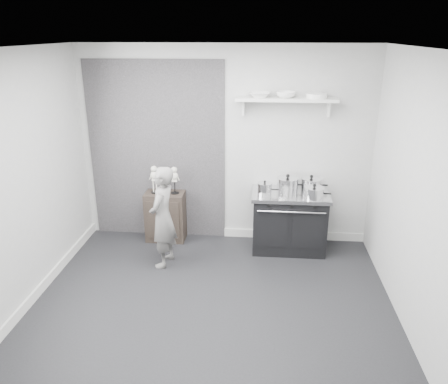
# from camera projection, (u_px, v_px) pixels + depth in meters

# --- Properties ---
(ground) EXTENTS (4.00, 4.00, 0.00)m
(ground) POSITION_uv_depth(u_px,v_px,m) (210.00, 307.00, 4.77)
(ground) COLOR black
(ground) RESTS_ON ground
(room_shell) EXTENTS (4.02, 3.62, 2.71)m
(room_shell) POSITION_uv_depth(u_px,v_px,m) (202.00, 159.00, 4.35)
(room_shell) COLOR #BCBCB9
(room_shell) RESTS_ON ground
(wall_shelf) EXTENTS (1.30, 0.26, 0.24)m
(wall_shelf) POSITION_uv_depth(u_px,v_px,m) (286.00, 100.00, 5.57)
(wall_shelf) COLOR silver
(wall_shelf) RESTS_ON room_shell
(stove) EXTENTS (1.02, 0.64, 0.82)m
(stove) POSITION_uv_depth(u_px,v_px,m) (289.00, 221.00, 5.93)
(stove) COLOR black
(stove) RESTS_ON ground
(side_cabinet) EXTENTS (0.55, 0.32, 0.71)m
(side_cabinet) POSITION_uv_depth(u_px,v_px,m) (166.00, 216.00, 6.22)
(side_cabinet) COLOR black
(side_cabinet) RESTS_ON ground
(child) EXTENTS (0.39, 0.53, 1.31)m
(child) POSITION_uv_depth(u_px,v_px,m) (163.00, 217.00, 5.44)
(child) COLOR slate
(child) RESTS_ON ground
(pot_front_left) EXTENTS (0.28, 0.19, 0.20)m
(pot_front_left) POSITION_uv_depth(u_px,v_px,m) (265.00, 189.00, 5.71)
(pot_front_left) COLOR silver
(pot_front_left) RESTS_ON stove
(pot_back_left) EXTENTS (0.38, 0.29, 0.22)m
(pot_back_left) POSITION_uv_depth(u_px,v_px,m) (288.00, 184.00, 5.87)
(pot_back_left) COLOR silver
(pot_back_left) RESTS_ON stove
(pot_back_right) EXTENTS (0.36, 0.27, 0.22)m
(pot_back_right) POSITION_uv_depth(u_px,v_px,m) (311.00, 184.00, 5.86)
(pot_back_right) COLOR silver
(pot_back_right) RESTS_ON stove
(pot_front_right) EXTENTS (0.34, 0.26, 0.19)m
(pot_front_right) POSITION_uv_depth(u_px,v_px,m) (314.00, 193.00, 5.58)
(pot_front_right) COLOR silver
(pot_front_right) RESTS_ON stove
(skeleton_full) EXTENTS (0.13, 0.08, 0.45)m
(skeleton_full) POSITION_uv_depth(u_px,v_px,m) (154.00, 177.00, 6.03)
(skeleton_full) COLOR beige
(skeleton_full) RESTS_ON side_cabinet
(skeleton_torso) EXTENTS (0.12, 0.08, 0.44)m
(skeleton_torso) POSITION_uv_depth(u_px,v_px,m) (174.00, 178.00, 6.01)
(skeleton_torso) COLOR beige
(skeleton_torso) RESTS_ON side_cabinet
(bowl_large) EXTENTS (0.28, 0.28, 0.07)m
(bowl_large) POSITION_uv_depth(u_px,v_px,m) (260.00, 95.00, 5.57)
(bowl_large) COLOR white
(bowl_large) RESTS_ON wall_shelf
(bowl_small) EXTENTS (0.25, 0.25, 0.08)m
(bowl_small) POSITION_uv_depth(u_px,v_px,m) (286.00, 95.00, 5.54)
(bowl_small) COLOR white
(bowl_small) RESTS_ON wall_shelf
(plate_stack) EXTENTS (0.26, 0.26, 0.06)m
(plate_stack) POSITION_uv_depth(u_px,v_px,m) (317.00, 96.00, 5.51)
(plate_stack) COLOR white
(plate_stack) RESTS_ON wall_shelf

